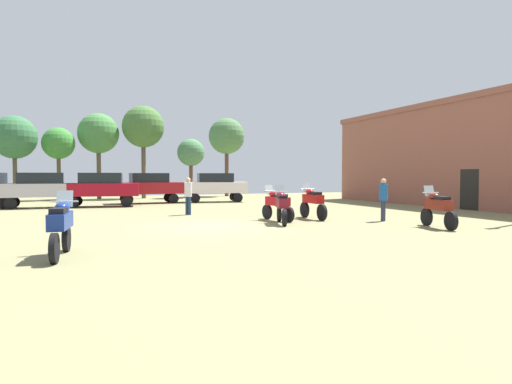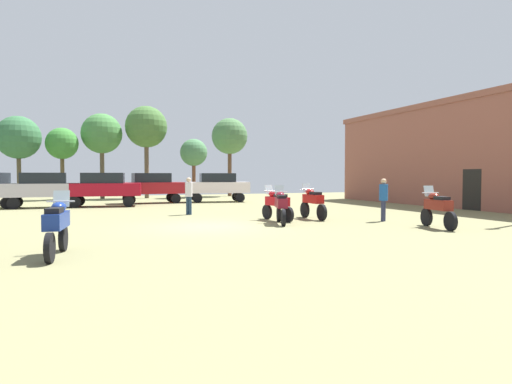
{
  "view_description": "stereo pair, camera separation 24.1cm",
  "coord_description": "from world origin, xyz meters",
  "px_view_note": "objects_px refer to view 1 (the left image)",
  "views": [
    {
      "loc": [
        -4.16,
        -15.2,
        1.86
      ],
      "look_at": [
        2.7,
        2.07,
        1.16
      ],
      "focal_mm": 30.61,
      "sensor_mm": 36.0,
      "label": 1
    },
    {
      "loc": [
        -3.93,
        -15.28,
        1.86
      ],
      "look_at": [
        2.7,
        2.07,
        1.16
      ],
      "focal_mm": 30.61,
      "sensor_mm": 36.0,
      "label": 2
    }
  ],
  "objects_px": {
    "car_4": "(215,185)",
    "motorcycle_7": "(277,203)",
    "brick_building": "(472,155)",
    "motorcycle_3": "(438,207)",
    "car_2": "(149,186)",
    "tree_1": "(191,153)",
    "tree_5": "(98,134)",
    "tree_3": "(14,138)",
    "tree_8": "(227,137)",
    "motorcycle_1": "(61,225)",
    "car_3": "(41,187)",
    "motorcycle_8": "(282,205)",
    "tree_2": "(143,127)",
    "motorcycle_6": "(313,201)",
    "car_5": "(101,187)",
    "person_1": "(383,196)",
    "tree_7": "(58,144)",
    "person_2": "(188,193)"
  },
  "relations": [
    {
      "from": "tree_1",
      "to": "motorcycle_6",
      "type": "bearing_deg",
      "value": -87.76
    },
    {
      "from": "person_1",
      "to": "tree_7",
      "type": "height_order",
      "value": "tree_7"
    },
    {
      "from": "brick_building",
      "to": "motorcycle_3",
      "type": "xyz_separation_m",
      "value": [
        -10.6,
        -8.17,
        -2.4
      ]
    },
    {
      "from": "tree_2",
      "to": "tree_3",
      "type": "height_order",
      "value": "tree_2"
    },
    {
      "from": "motorcycle_7",
      "to": "car_5",
      "type": "xyz_separation_m",
      "value": [
        -6.37,
        11.12,
        0.46
      ]
    },
    {
      "from": "person_1",
      "to": "tree_7",
      "type": "relative_size",
      "value": 0.32
    },
    {
      "from": "tree_7",
      "to": "car_5",
      "type": "bearing_deg",
      "value": -72.69
    },
    {
      "from": "car_5",
      "to": "motorcycle_1",
      "type": "bearing_deg",
      "value": -177.66
    },
    {
      "from": "motorcycle_1",
      "to": "tree_2",
      "type": "height_order",
      "value": "tree_2"
    },
    {
      "from": "person_2",
      "to": "person_1",
      "type": "bearing_deg",
      "value": -163.46
    },
    {
      "from": "brick_building",
      "to": "motorcycle_3",
      "type": "height_order",
      "value": "brick_building"
    },
    {
      "from": "brick_building",
      "to": "car_3",
      "type": "relative_size",
      "value": 4.58
    },
    {
      "from": "motorcycle_8",
      "to": "car_2",
      "type": "height_order",
      "value": "car_2"
    },
    {
      "from": "tree_2",
      "to": "tree_5",
      "type": "relative_size",
      "value": 1.11
    },
    {
      "from": "person_2",
      "to": "motorcycle_1",
      "type": "bearing_deg",
      "value": 118.93
    },
    {
      "from": "car_4",
      "to": "motorcycle_7",
      "type": "bearing_deg",
      "value": -177.15
    },
    {
      "from": "tree_1",
      "to": "motorcycle_7",
      "type": "bearing_deg",
      "value": -92.77
    },
    {
      "from": "motorcycle_1",
      "to": "car_2",
      "type": "bearing_deg",
      "value": 83.38
    },
    {
      "from": "motorcycle_1",
      "to": "tree_2",
      "type": "distance_m",
      "value": 26.33
    },
    {
      "from": "motorcycle_8",
      "to": "car_4",
      "type": "relative_size",
      "value": 0.46
    },
    {
      "from": "brick_building",
      "to": "tree_5",
      "type": "bearing_deg",
      "value": 141.73
    },
    {
      "from": "motorcycle_8",
      "to": "car_4",
      "type": "bearing_deg",
      "value": 101.31
    },
    {
      "from": "tree_8",
      "to": "motorcycle_6",
      "type": "bearing_deg",
      "value": -97.91
    },
    {
      "from": "brick_building",
      "to": "car_4",
      "type": "height_order",
      "value": "brick_building"
    },
    {
      "from": "tree_3",
      "to": "tree_7",
      "type": "bearing_deg",
      "value": 4.55
    },
    {
      "from": "tree_7",
      "to": "tree_8",
      "type": "relative_size",
      "value": 0.78
    },
    {
      "from": "car_4",
      "to": "tree_3",
      "type": "height_order",
      "value": "tree_3"
    },
    {
      "from": "car_5",
      "to": "person_2",
      "type": "xyz_separation_m",
      "value": [
        3.58,
        -7.21,
        -0.15
      ]
    },
    {
      "from": "car_2",
      "to": "tree_3",
      "type": "xyz_separation_m",
      "value": [
        -8.62,
        6.19,
        3.4
      ]
    },
    {
      "from": "tree_1",
      "to": "tree_3",
      "type": "bearing_deg",
      "value": 178.96
    },
    {
      "from": "motorcycle_1",
      "to": "tree_5",
      "type": "bearing_deg",
      "value": 93.35
    },
    {
      "from": "motorcycle_7",
      "to": "tree_5",
      "type": "xyz_separation_m",
      "value": [
        -6.19,
        20.36,
        4.4
      ]
    },
    {
      "from": "tree_3",
      "to": "brick_building",
      "type": "bearing_deg",
      "value": -30.38
    },
    {
      "from": "car_2",
      "to": "car_4",
      "type": "distance_m",
      "value": 4.5
    },
    {
      "from": "motorcycle_1",
      "to": "car_5",
      "type": "relative_size",
      "value": 0.48
    },
    {
      "from": "motorcycle_7",
      "to": "tree_8",
      "type": "distance_m",
      "value": 21.96
    },
    {
      "from": "brick_building",
      "to": "person_1",
      "type": "xyz_separation_m",
      "value": [
        -10.94,
        -5.61,
        -2.12
      ]
    },
    {
      "from": "motorcycle_3",
      "to": "car_5",
      "type": "height_order",
      "value": "car_5"
    },
    {
      "from": "tree_8",
      "to": "motorcycle_1",
      "type": "bearing_deg",
      "value": -115.15
    },
    {
      "from": "tree_1",
      "to": "tree_5",
      "type": "bearing_deg",
      "value": 170.96
    },
    {
      "from": "car_2",
      "to": "tree_3",
      "type": "bearing_deg",
      "value": 51.56
    },
    {
      "from": "motorcycle_1",
      "to": "person_1",
      "type": "distance_m",
      "value": 12.27
    },
    {
      "from": "motorcycle_3",
      "to": "tree_3",
      "type": "distance_m",
      "value": 29.03
    },
    {
      "from": "motorcycle_7",
      "to": "car_3",
      "type": "relative_size",
      "value": 0.49
    },
    {
      "from": "motorcycle_1",
      "to": "tree_1",
      "type": "relative_size",
      "value": 0.44
    },
    {
      "from": "motorcycle_1",
      "to": "motorcycle_6",
      "type": "distance_m",
      "value": 11.01
    },
    {
      "from": "car_5",
      "to": "person_2",
      "type": "bearing_deg",
      "value": -146.23
    },
    {
      "from": "motorcycle_3",
      "to": "tree_1",
      "type": "relative_size",
      "value": 0.43
    },
    {
      "from": "brick_building",
      "to": "motorcycle_6",
      "type": "height_order",
      "value": "brick_building"
    },
    {
      "from": "car_3",
      "to": "person_1",
      "type": "xyz_separation_m",
      "value": [
        13.45,
        -13.13,
        -0.17
      ]
    }
  ]
}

